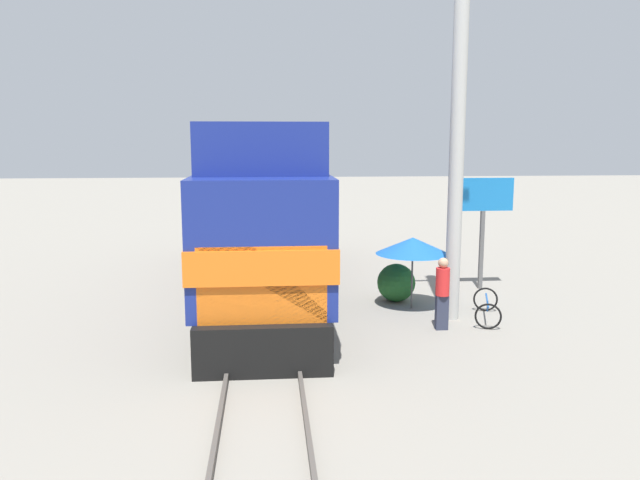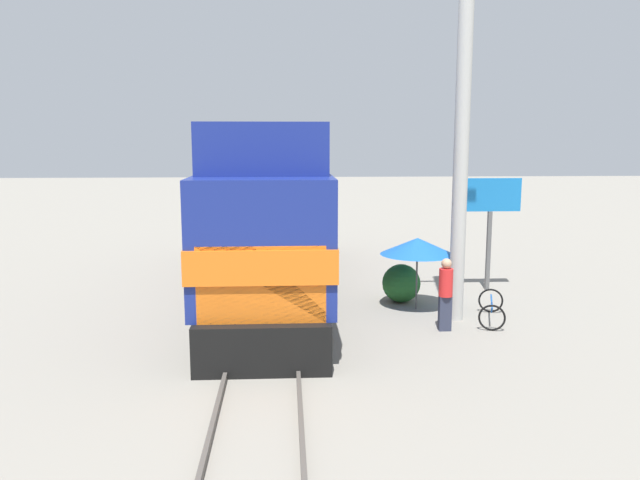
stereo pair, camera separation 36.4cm
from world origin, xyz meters
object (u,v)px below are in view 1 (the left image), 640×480
at_px(locomotive, 264,225).
at_px(billboard_sign, 483,205).
at_px(utility_pole, 459,89).
at_px(person_bystander, 442,290).
at_px(bicycle, 487,307).
at_px(vendor_umbrella, 413,246).

distance_m(locomotive, billboard_sign, 6.79).
height_order(utility_pole, person_bystander, utility_pole).
xyz_separation_m(locomotive, billboard_sign, (6.77, -0.04, 0.54)).
distance_m(utility_pole, bicycle, 5.62).
relative_size(person_bystander, bicycle, 0.97).
relative_size(billboard_sign, person_bystander, 1.93).
xyz_separation_m(vendor_umbrella, billboard_sign, (2.68, 2.10, 0.88)).
bearing_deg(locomotive, person_bystander, -43.22).
bearing_deg(vendor_umbrella, locomotive, 152.31).
relative_size(utility_pole, bicycle, 6.25).
relative_size(billboard_sign, bicycle, 1.87).
xyz_separation_m(utility_pole, vendor_umbrella, (-0.82, 1.04, -4.12)).
relative_size(locomotive, vendor_umbrella, 7.36).
xyz_separation_m(billboard_sign, person_bystander, (-2.39, -4.07, -1.66)).
bearing_deg(locomotive, bicycle, -30.50).
bearing_deg(person_bystander, utility_pole, 60.49).
bearing_deg(billboard_sign, person_bystander, -120.35).
bearing_deg(vendor_umbrella, utility_pole, -51.78).
height_order(vendor_umbrella, billboard_sign, billboard_sign).
xyz_separation_m(utility_pole, person_bystander, (-0.53, -0.93, -4.90)).
xyz_separation_m(vendor_umbrella, person_bystander, (0.30, -1.97, -0.78)).
bearing_deg(utility_pole, locomotive, 146.99).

